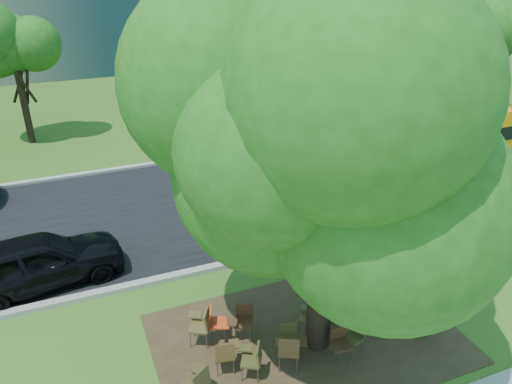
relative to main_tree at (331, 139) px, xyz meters
name	(u,v)px	position (x,y,z in m)	size (l,w,h in m)	color
ground	(260,336)	(-1.14, 0.73, -5.04)	(160.00, 160.00, 0.00)	#32571B
dirt_patch	(307,338)	(-0.14, 0.23, -5.03)	(7.00, 4.50, 0.03)	#382819
asphalt_road	(185,207)	(-1.14, 7.73, -5.02)	(80.00, 8.00, 0.04)	black
kerb_near	(220,266)	(-1.14, 3.73, -4.97)	(80.00, 0.25, 0.14)	gray
kerb_far	(160,163)	(-1.14, 11.83, -4.97)	(80.00, 0.25, 0.14)	gray
bg_tree_2	(13,51)	(-6.14, 16.73, -0.83)	(4.80, 4.80, 6.62)	black
bg_tree_3	(304,22)	(6.86, 14.73, -0.01)	(5.60, 5.60, 7.84)	black
bg_tree_4	(449,30)	(14.86, 13.73, -0.70)	(5.00, 5.00, 6.85)	black
main_tree	(331,139)	(0.00, 0.00, 0.00)	(7.20, 7.20, 8.65)	black
school_bus	(387,146)	(6.48, 6.73, -3.47)	(11.12, 2.67, 2.71)	orange
chair_0	(197,382)	(-3.01, -0.60, -4.44)	(0.64, 0.80, 0.96)	#453A1D
chair_1	(226,353)	(-2.23, -0.03, -4.49)	(0.65, 0.52, 0.88)	#4D371B
chair_2	(253,357)	(-1.73, -0.35, -4.51)	(0.57, 0.72, 0.86)	#413F1C
chair_3	(288,337)	(-0.77, -0.02, -4.55)	(0.61, 0.48, 0.79)	brown
chair_4	(290,348)	(-0.92, -0.46, -4.44)	(0.80, 0.63, 0.97)	#4E331C
chair_5	(340,341)	(0.23, -0.60, -4.52)	(0.55, 0.49, 0.84)	#422717
chair_6	(354,333)	(0.64, -0.49, -4.53)	(0.62, 0.57, 0.83)	#46411E
chair_7	(426,315)	(2.50, -0.64, -4.48)	(0.71, 0.62, 0.91)	#A52511
chair_8	(202,323)	(-2.44, 1.02, -4.46)	(0.61, 0.78, 0.94)	brown
chair_9	(243,318)	(-1.51, 0.88, -4.50)	(0.72, 0.57, 0.88)	#442818
chair_10	(215,321)	(-2.12, 1.04, -4.51)	(0.54, 0.68, 0.86)	#D44116
chair_11	(310,315)	(0.03, 0.43, -4.55)	(0.54, 0.68, 0.79)	brown
chair_12	(345,304)	(1.02, 0.50, -4.56)	(0.45, 0.51, 0.78)	#41371C
black_car	(39,261)	(-5.84, 4.80, -4.29)	(1.77, 4.39, 1.50)	black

